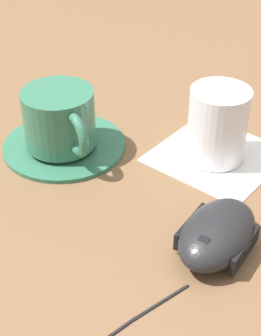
{
  "coord_description": "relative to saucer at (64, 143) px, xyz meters",
  "views": [
    {
      "loc": [
        0.35,
        -0.29,
        0.33
      ],
      "look_at": [
        0.0,
        -0.07,
        0.03
      ],
      "focal_mm": 55.0,
      "sensor_mm": 36.0,
      "label": 1
    }
  ],
  "objects": [
    {
      "name": "ground_plane",
      "position": [
        0.11,
        0.09,
        -0.0
      ],
      "size": [
        3.0,
        3.0,
        0.0
      ],
      "primitive_type": "plane",
      "color": "brown"
    },
    {
      "name": "saucer",
      "position": [
        0.0,
        0.0,
        0.0
      ],
      "size": [
        0.14,
        0.14,
        0.01
      ],
      "primitive_type": "cylinder",
      "color": "#2D664C",
      "rests_on": "ground"
    },
    {
      "name": "napkin_under_glass",
      "position": [
        0.11,
        0.13,
        -0.0
      ],
      "size": [
        0.16,
        0.16,
        0.0
      ],
      "primitive_type": "cube",
      "rotation": [
        0.0,
        0.0,
        0.31
      ],
      "color": "white",
      "rests_on": "ground"
    },
    {
      "name": "drinking_glass",
      "position": [
        0.11,
        0.13,
        0.04
      ],
      "size": [
        0.06,
        0.06,
        0.08
      ],
      "primitive_type": "cylinder",
      "color": "silver",
      "rests_on": "napkin_under_glass"
    },
    {
      "name": "computer_mouse",
      "position": [
        0.22,
        0.04,
        0.01
      ],
      "size": [
        0.09,
        0.11,
        0.04
      ],
      "color": "black",
      "rests_on": "ground"
    },
    {
      "name": "coffee_cup",
      "position": [
        0.01,
        -0.01,
        0.04
      ],
      "size": [
        0.11,
        0.08,
        0.06
      ],
      "color": "#2D664C",
      "rests_on": "saucer"
    }
  ]
}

